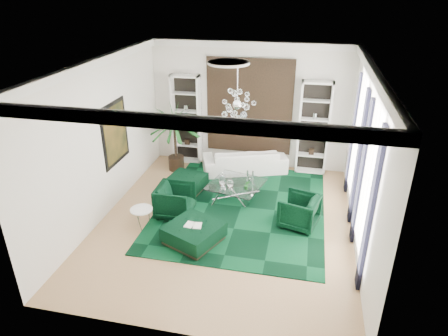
% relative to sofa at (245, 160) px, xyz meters
% --- Properties ---
extents(floor, '(6.00, 7.00, 0.02)m').
position_rel_sofa_xyz_m(floor, '(0.02, -2.92, -0.38)').
color(floor, tan).
rests_on(floor, ground).
extents(ceiling, '(6.00, 7.00, 0.02)m').
position_rel_sofa_xyz_m(ceiling, '(0.02, -2.92, 3.44)').
color(ceiling, white).
rests_on(ceiling, ground).
extents(wall_back, '(6.00, 0.02, 3.80)m').
position_rel_sofa_xyz_m(wall_back, '(0.02, 0.59, 1.53)').
color(wall_back, silver).
rests_on(wall_back, ground).
extents(wall_front, '(6.00, 0.02, 3.80)m').
position_rel_sofa_xyz_m(wall_front, '(0.02, -6.43, 1.53)').
color(wall_front, silver).
rests_on(wall_front, ground).
extents(wall_left, '(0.02, 7.00, 3.80)m').
position_rel_sofa_xyz_m(wall_left, '(-2.99, -2.92, 1.53)').
color(wall_left, silver).
rests_on(wall_left, ground).
extents(wall_right, '(0.02, 7.00, 3.80)m').
position_rel_sofa_xyz_m(wall_right, '(3.03, -2.92, 1.53)').
color(wall_right, silver).
rests_on(wall_right, ground).
extents(crown_molding, '(6.00, 7.00, 0.18)m').
position_rel_sofa_xyz_m(crown_molding, '(0.02, -2.92, 3.33)').
color(crown_molding, white).
rests_on(crown_molding, ceiling).
extents(ceiling_medallion, '(0.90, 0.90, 0.05)m').
position_rel_sofa_xyz_m(ceiling_medallion, '(0.02, -2.62, 3.40)').
color(ceiling_medallion, white).
rests_on(ceiling_medallion, ceiling).
extents(tapestry, '(2.50, 0.06, 2.80)m').
position_rel_sofa_xyz_m(tapestry, '(0.02, 0.54, 1.53)').
color(tapestry, black).
rests_on(tapestry, wall_back).
extents(shelving_left, '(0.90, 0.38, 2.80)m').
position_rel_sofa_xyz_m(shelving_left, '(-1.93, 0.39, 1.03)').
color(shelving_left, white).
rests_on(shelving_left, floor).
extents(shelving_right, '(0.90, 0.38, 2.80)m').
position_rel_sofa_xyz_m(shelving_right, '(1.97, 0.39, 1.03)').
color(shelving_right, white).
rests_on(shelving_right, floor).
extents(painting, '(0.04, 1.30, 1.60)m').
position_rel_sofa_xyz_m(painting, '(-2.95, -2.32, 1.48)').
color(painting, black).
rests_on(painting, wall_left).
extents(window_near, '(0.03, 1.10, 2.90)m').
position_rel_sofa_xyz_m(window_near, '(3.01, -3.82, 1.53)').
color(window_near, white).
rests_on(window_near, wall_right).
extents(curtain_near_a, '(0.07, 0.30, 3.25)m').
position_rel_sofa_xyz_m(curtain_near_a, '(2.97, -4.60, 1.28)').
color(curtain_near_a, black).
rests_on(curtain_near_a, floor).
extents(curtain_near_b, '(0.07, 0.30, 3.25)m').
position_rel_sofa_xyz_m(curtain_near_b, '(2.97, -3.04, 1.28)').
color(curtain_near_b, black).
rests_on(curtain_near_b, floor).
extents(window_far, '(0.03, 1.10, 2.90)m').
position_rel_sofa_xyz_m(window_far, '(3.01, -1.42, 1.53)').
color(window_far, white).
rests_on(window_far, wall_right).
extents(curtain_far_a, '(0.07, 0.30, 3.25)m').
position_rel_sofa_xyz_m(curtain_far_a, '(2.97, -2.20, 1.28)').
color(curtain_far_a, black).
rests_on(curtain_far_a, floor).
extents(curtain_far_b, '(0.07, 0.30, 3.25)m').
position_rel_sofa_xyz_m(curtain_far_b, '(2.97, -0.64, 1.28)').
color(curtain_far_b, black).
rests_on(curtain_far_b, floor).
extents(rug, '(4.20, 5.00, 0.02)m').
position_rel_sofa_xyz_m(rug, '(0.28, -2.17, -0.36)').
color(rug, black).
rests_on(rug, floor).
extents(sofa, '(2.69, 1.77, 0.73)m').
position_rel_sofa_xyz_m(sofa, '(0.00, 0.00, 0.00)').
color(sofa, white).
rests_on(sofa, floor).
extents(armchair_left, '(0.90, 0.88, 0.81)m').
position_rel_sofa_xyz_m(armchair_left, '(-1.27, -2.86, 0.04)').
color(armchair_left, black).
rests_on(armchair_left, floor).
extents(armchair_right, '(1.05, 1.03, 0.79)m').
position_rel_sofa_xyz_m(armchair_right, '(1.76, -2.69, 0.03)').
color(armchair_right, black).
rests_on(armchair_right, floor).
extents(coffee_table, '(1.58, 1.58, 0.45)m').
position_rel_sofa_xyz_m(coffee_table, '(0.06, -1.73, -0.14)').
color(coffee_table, white).
rests_on(coffee_table, floor).
extents(ottoman_side, '(1.09, 1.09, 0.42)m').
position_rel_sofa_xyz_m(ottoman_side, '(-1.38, -1.56, -0.16)').
color(ottoman_side, black).
rests_on(ottoman_side, floor).
extents(ottoman_front, '(1.43, 1.43, 0.43)m').
position_rel_sofa_xyz_m(ottoman_front, '(-0.50, -3.87, -0.15)').
color(ottoman_front, black).
rests_on(ottoman_front, floor).
extents(book, '(0.38, 0.25, 0.03)m').
position_rel_sofa_xyz_m(book, '(-0.50, -3.87, 0.08)').
color(book, white).
rests_on(book, ottoman_front).
extents(side_table, '(0.69, 0.69, 0.50)m').
position_rel_sofa_xyz_m(side_table, '(-1.85, -3.58, -0.12)').
color(side_table, white).
rests_on(side_table, floor).
extents(palm, '(2.07, 2.07, 2.60)m').
position_rel_sofa_xyz_m(palm, '(-2.09, -0.32, 0.94)').
color(palm, '#19591E').
rests_on(palm, floor).
extents(chandelier, '(0.97, 0.97, 0.74)m').
position_rel_sofa_xyz_m(chandelier, '(0.20, -2.54, 2.48)').
color(chandelier, white).
rests_on(chandelier, ceiling).
extents(table_plant, '(0.14, 0.12, 0.26)m').
position_rel_sofa_xyz_m(table_plant, '(0.39, -2.00, 0.21)').
color(table_plant, '#19591E').
rests_on(table_plant, coffee_table).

